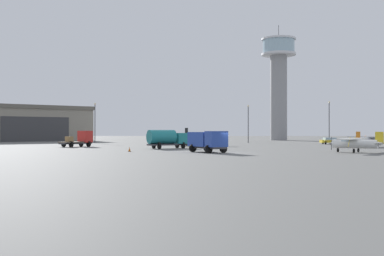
% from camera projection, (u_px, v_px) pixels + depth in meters
% --- Properties ---
extents(ground_plane, '(400.00, 400.00, 0.00)m').
position_uv_depth(ground_plane, '(226.00, 153.00, 55.89)').
color(ground_plane, '#60605E').
extents(control_tower, '(10.12, 10.12, 34.24)m').
position_uv_depth(control_tower, '(279.00, 76.00, 134.65)').
color(control_tower, gray).
rests_on(control_tower, ground_plane).
extents(hangar, '(38.14, 36.16, 9.54)m').
position_uv_depth(hangar, '(25.00, 124.00, 125.34)').
color(hangar, gray).
rests_on(hangar, ground_plane).
extents(airplane_white, '(6.70, 8.01, 2.60)m').
position_uv_depth(airplane_white, '(355.00, 143.00, 56.69)').
color(airplane_white, white).
rests_on(airplane_white, ground_plane).
extents(airplane_silver, '(6.72, 8.00, 2.60)m').
position_uv_depth(airplane_silver, '(369.00, 140.00, 75.88)').
color(airplane_silver, '#B7BABF').
rests_on(airplane_silver, ground_plane).
extents(airplane_green, '(10.97, 8.62, 3.26)m').
position_uv_depth(airplane_green, '(193.00, 137.00, 83.29)').
color(airplane_green, '#287A42').
rests_on(airplane_green, ground_plane).
extents(truck_fuel_tanker_teal, '(6.45, 5.11, 2.87)m').
position_uv_depth(truck_fuel_tanker_teal, '(167.00, 138.00, 69.69)').
color(truck_fuel_tanker_teal, '#38383D').
rests_on(truck_fuel_tanker_teal, ground_plane).
extents(truck_box_blue, '(5.16, 6.15, 2.68)m').
position_uv_depth(truck_box_blue, '(207.00, 140.00, 57.16)').
color(truck_box_blue, '#38383D').
rests_on(truck_box_blue, ground_plane).
extents(truck_flatbed_red, '(5.10, 5.81, 2.75)m').
position_uv_depth(truck_flatbed_red, '(80.00, 139.00, 77.64)').
color(truck_flatbed_red, '#38383D').
rests_on(truck_flatbed_red, ground_plane).
extents(car_yellow, '(4.28, 2.52, 1.37)m').
position_uv_depth(car_yellow, '(330.00, 141.00, 92.91)').
color(car_yellow, gold).
rests_on(car_yellow, ground_plane).
extents(light_post_west, '(0.44, 0.44, 9.09)m').
position_uv_depth(light_post_west, '(95.00, 119.00, 102.47)').
color(light_post_west, '#38383D').
rests_on(light_post_west, ground_plane).
extents(light_post_east, '(0.44, 0.44, 8.70)m').
position_uv_depth(light_post_east, '(248.00, 120.00, 103.94)').
color(light_post_east, '#38383D').
rests_on(light_post_east, ground_plane).
extents(light_post_north, '(0.44, 0.44, 9.55)m').
position_uv_depth(light_post_north, '(329.00, 118.00, 103.61)').
color(light_post_north, '#38383D').
rests_on(light_post_north, ground_plane).
extents(traffic_cone_near_right, '(0.36, 0.36, 0.63)m').
position_uv_depth(traffic_cone_near_right, '(129.00, 149.00, 59.31)').
color(traffic_cone_near_right, black).
rests_on(traffic_cone_near_right, ground_plane).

